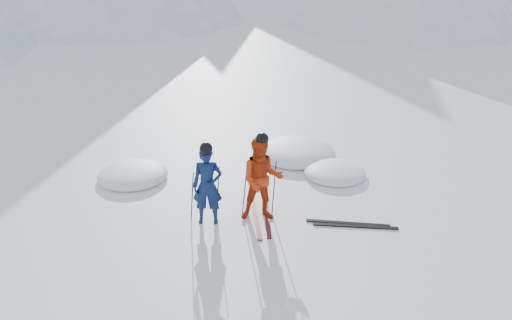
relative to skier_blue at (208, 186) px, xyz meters
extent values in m
plane|color=white|center=(2.81, -0.11, -0.82)|extent=(160.00, 160.00, 0.00)
imported|color=#0B1C47|center=(0.00, 0.00, 0.00)|extent=(0.68, 0.54, 1.65)
imported|color=#B82F0E|center=(1.09, -0.13, 0.07)|extent=(0.98, 0.83, 1.79)
cylinder|color=black|center=(-0.30, 0.15, -0.27)|extent=(0.11, 0.08, 1.10)
cylinder|color=black|center=(0.25, 0.25, -0.27)|extent=(0.11, 0.07, 1.10)
cylinder|color=black|center=(0.79, 0.12, -0.23)|extent=(0.12, 0.09, 1.19)
cylinder|color=black|center=(1.39, 0.02, -0.23)|extent=(0.12, 0.08, 1.19)
cube|color=black|center=(0.97, -0.13, -0.81)|extent=(0.35, 1.69, 0.03)
cube|color=black|center=(1.21, -0.13, -0.81)|extent=(0.47, 1.68, 0.03)
cube|color=black|center=(2.74, -0.78, -0.81)|extent=(1.61, 0.73, 0.03)
cube|color=black|center=(2.84, -0.93, -0.81)|extent=(1.63, 0.67, 0.03)
ellipsoid|color=white|center=(-1.43, 2.49, -0.82)|extent=(1.68, 1.68, 0.37)
ellipsoid|color=white|center=(3.34, 1.45, -0.82)|extent=(1.51, 1.51, 0.33)
ellipsoid|color=white|center=(2.79, 2.82, -0.82)|extent=(2.08, 2.08, 0.46)
camera|label=1|loc=(-1.42, -9.59, 4.86)|focal=38.00mm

